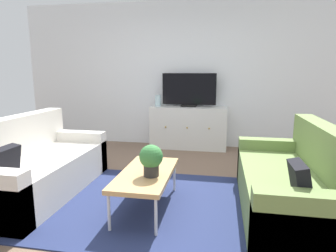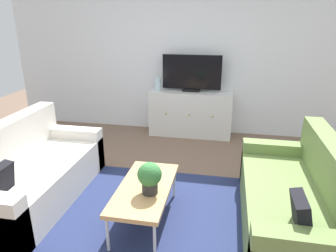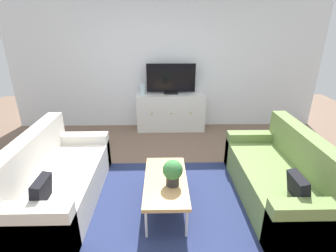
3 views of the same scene
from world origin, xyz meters
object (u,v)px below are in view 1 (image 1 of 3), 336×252
object	(u,v)px
flat_screen_tv	(189,90)
glass_vase	(158,101)
tv_console	(188,127)
couch_right_side	(297,187)
coffee_table	(146,175)
couch_left_side	(34,169)
potted_plant	(151,159)

from	to	relation	value
flat_screen_tv	glass_vase	distance (m)	0.61
flat_screen_tv	tv_console	bearing A→B (deg)	-90.00
couch_right_side	coffee_table	size ratio (longest dim) A/B	1.74
couch_left_side	couch_right_side	bearing A→B (deg)	0.00
couch_right_side	tv_console	xyz separation A→B (m)	(-1.34, 2.37, 0.09)
flat_screen_tv	potted_plant	bearing A→B (deg)	-91.39
couch_right_side	flat_screen_tv	xyz separation A→B (m)	(-1.34, 2.39, 0.78)
potted_plant	flat_screen_tv	world-z (taller)	flat_screen_tv
potted_plant	glass_vase	world-z (taller)	glass_vase
couch_left_side	tv_console	size ratio (longest dim) A/B	1.31
couch_right_side	flat_screen_tv	distance (m)	2.86
potted_plant	glass_vase	bearing A→B (deg)	101.05
tv_console	flat_screen_tv	size ratio (longest dim) A/B	1.42
couch_left_side	tv_console	bearing A→B (deg)	57.15
glass_vase	couch_left_side	bearing A→B (deg)	-111.95
flat_screen_tv	glass_vase	xyz separation A→B (m)	(-0.58, -0.02, -0.20)
glass_vase	couch_right_side	bearing A→B (deg)	-51.02
coffee_table	couch_left_side	bearing A→B (deg)	173.90
couch_left_side	glass_vase	distance (m)	2.63
tv_console	flat_screen_tv	bearing A→B (deg)	90.00
potted_plant	flat_screen_tv	size ratio (longest dim) A/B	0.32
couch_right_side	potted_plant	xyz separation A→B (m)	(-1.41, -0.25, 0.28)
glass_vase	tv_console	bearing A→B (deg)	-0.00
couch_right_side	flat_screen_tv	bearing A→B (deg)	119.32
couch_left_side	tv_console	distance (m)	2.83
couch_left_side	couch_right_side	distance (m)	2.88
coffee_table	couch_right_side	bearing A→B (deg)	5.71
couch_left_side	coffee_table	size ratio (longest dim) A/B	1.74
potted_plant	tv_console	xyz separation A→B (m)	(0.06, 2.62, -0.19)
couch_right_side	potted_plant	world-z (taller)	couch_right_side
couch_right_side	tv_console	size ratio (longest dim) A/B	1.31
potted_plant	glass_vase	distance (m)	2.69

